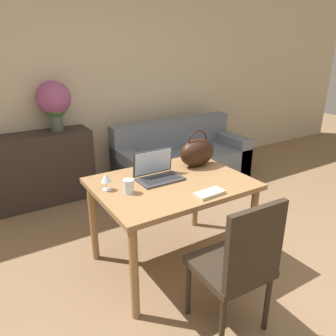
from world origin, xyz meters
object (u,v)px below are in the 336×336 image
couch (182,161)px  drinking_glass (129,186)px  laptop (157,171)px  wine_glass (106,178)px  chair (238,262)px  flower_vase (54,101)px  handbag (197,152)px

couch → drinking_glass: size_ratio=17.19×
laptop → wine_glass: size_ratio=2.65×
chair → flower_vase: flower_vase is taller
wine_glass → handbag: size_ratio=0.40×
laptop → flower_vase: 1.78m
laptop → wine_glass: 0.44m
couch → handbag: (-0.71, -1.28, 0.60)m
couch → wine_glass: (-1.59, -1.34, 0.57)m
chair → drinking_glass: size_ratio=9.24×
chair → laptop: 0.99m
laptop → chair: bearing=-88.4°
chair → drinking_glass: 0.93m
handbag → chair: bearing=-112.7°
couch → drinking_glass: drinking_glass is taller
couch → drinking_glass: (-1.47, -1.47, 0.53)m
chair → flower_vase: 2.76m
drinking_glass → wine_glass: 0.18m
handbag → flower_vase: (-0.80, 1.65, 0.29)m
couch → flower_vase: flower_vase is taller
drinking_glass → flower_vase: flower_vase is taller
couch → handbag: size_ratio=5.29×
laptop → handbag: size_ratio=1.05×
wine_glass → handbag: handbag is taller
laptop → flower_vase: bearing=101.7°
drinking_glass → flower_vase: size_ratio=0.18×
laptop → flower_vase: (-0.36, 1.71, 0.35)m
laptop → drinking_glass: 0.34m
drinking_glass → flower_vase: 1.88m
couch → handbag: 1.58m
laptop → flower_vase: flower_vase is taller
handbag → wine_glass: bearing=-175.9°
laptop → flower_vase: size_ratio=0.63×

